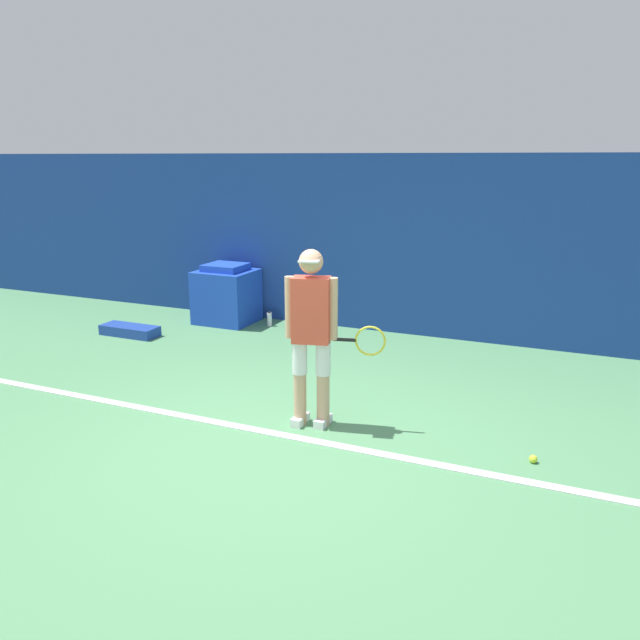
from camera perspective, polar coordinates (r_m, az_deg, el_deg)
ground_plane at (r=5.68m, az=-3.25°, el=-10.93°), size 24.00×24.00×0.00m
back_wall at (r=8.81m, az=7.95°, el=6.71°), size 24.00×0.10×2.51m
court_baseline at (r=5.74m, az=-2.90°, el=-10.58°), size 21.60×0.10×0.01m
tennis_player at (r=5.67m, az=-0.71°, el=-0.93°), size 0.90×0.35×1.67m
tennis_ball at (r=5.57m, az=18.92°, el=-11.93°), size 0.07×0.07×0.07m
covered_chair at (r=9.58m, az=-8.54°, el=2.30°), size 0.83×0.76×0.90m
equipment_bag at (r=9.23m, az=-16.99°, el=-0.92°), size 0.85×0.32×0.14m
water_bottle at (r=9.35m, az=-4.64°, el=0.08°), size 0.07×0.07×0.22m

